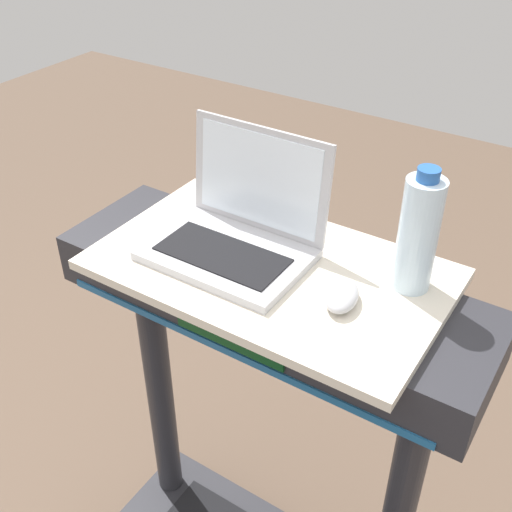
# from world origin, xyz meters

# --- Properties ---
(desk_board) EXTENTS (0.68, 0.41, 0.02)m
(desk_board) POSITION_xyz_m (0.00, 0.70, 1.08)
(desk_board) COLOR beige
(desk_board) RESTS_ON treadmill_base
(laptop) EXTENTS (0.31, 0.24, 0.23)m
(laptop) POSITION_xyz_m (-0.08, 0.71, 1.14)
(laptop) COLOR #B7B7BC
(laptop) RESTS_ON desk_board
(computer_mouse) EXTENTS (0.09, 0.11, 0.03)m
(computer_mouse) POSITION_xyz_m (0.17, 0.67, 1.11)
(computer_mouse) COLOR #B2B2B7
(computer_mouse) RESTS_ON desk_board
(water_bottle) EXTENTS (0.07, 0.07, 0.24)m
(water_bottle) POSITION_xyz_m (0.25, 0.79, 1.21)
(water_bottle) COLOR silver
(water_bottle) RESTS_ON desk_board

